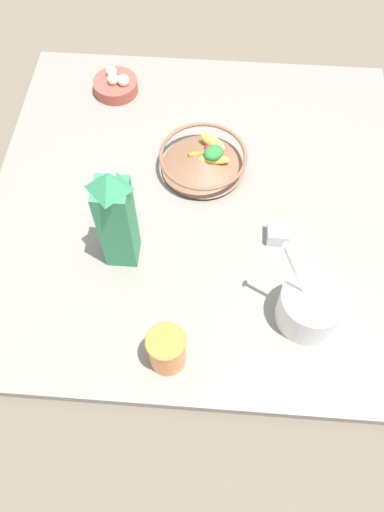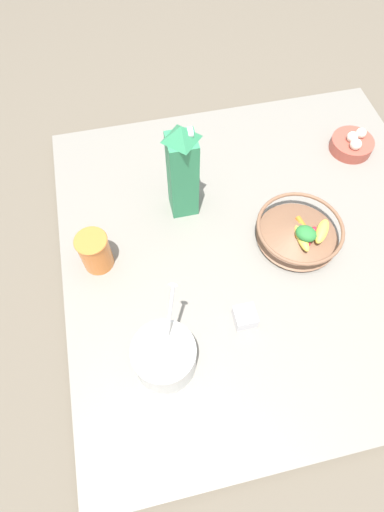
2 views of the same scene
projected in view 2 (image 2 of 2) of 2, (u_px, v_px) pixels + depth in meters
name	position (u px, v px, depth m)	size (l,w,h in m)	color
ground_plane	(260.00, 248.00, 1.11)	(6.00, 6.00, 0.00)	#665B4C
countertop	(260.00, 245.00, 1.10)	(1.07, 1.07, 0.03)	gray
fruit_bowl	(300.00, 231.00, 1.06)	(0.23, 0.23, 0.08)	brown
milk_carton	(183.00, 171.00, 1.01)	(0.07, 0.07, 0.30)	#338C59
yogurt_tub	(165.00, 356.00, 0.87)	(0.16, 0.14, 0.24)	white
drinking_cup	(95.00, 251.00, 1.00)	(0.08, 0.08, 0.11)	orange
spice_jar	(245.00, 317.00, 0.96)	(0.05, 0.05, 0.04)	silver
garlic_bowl	(352.00, 144.00, 1.23)	(0.13, 0.13, 0.07)	#B24C3D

